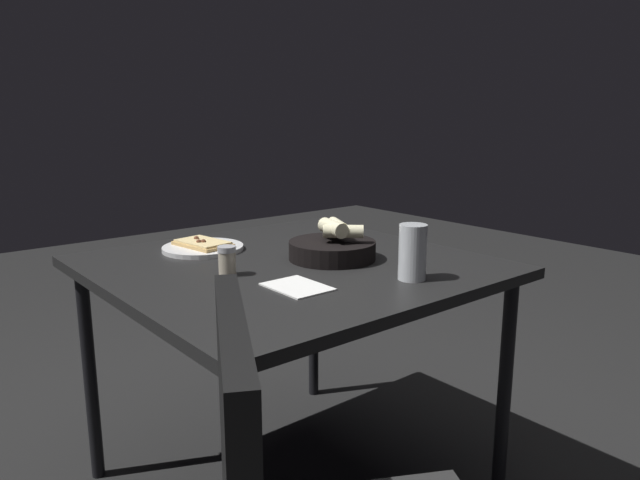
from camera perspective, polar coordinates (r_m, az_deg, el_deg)
dining_table at (r=1.71m, az=-2.98°, el=-4.09°), size 1.00×1.01×0.72m
pizza_plate at (r=1.86m, az=-11.23°, el=-0.64°), size 0.25×0.25×0.04m
bread_basket at (r=1.71m, az=1.27°, el=-0.73°), size 0.25×0.25×0.11m
beer_glass at (r=1.52m, az=8.91°, el=-1.51°), size 0.07×0.07×0.14m
pepper_shaker at (r=1.56m, az=-8.95°, el=-2.14°), size 0.05×0.05×0.08m
napkin at (r=1.45m, az=-2.20°, el=-4.53°), size 0.16×0.12×0.00m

